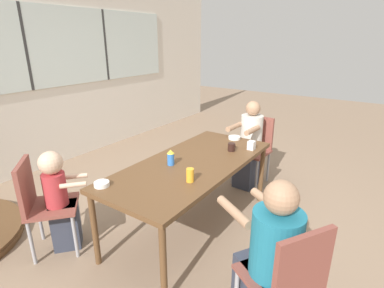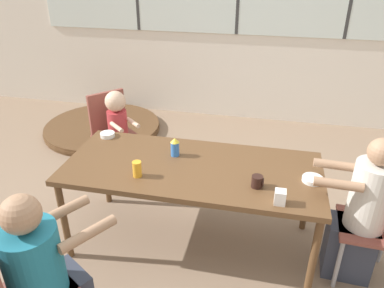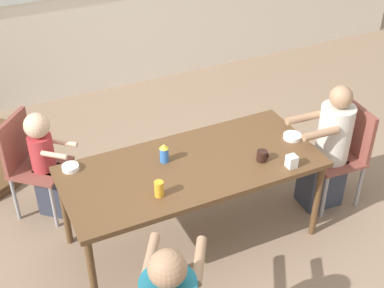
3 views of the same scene
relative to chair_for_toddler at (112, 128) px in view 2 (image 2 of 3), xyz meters
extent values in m
plane|color=#8C725B|center=(1.01, -0.88, -0.51)|extent=(16.00, 16.00, 0.00)
cube|color=silver|center=(1.01, 1.77, 0.89)|extent=(8.40, 0.06, 2.80)
cube|color=brown|center=(1.01, -0.88, 0.18)|extent=(1.85, 0.82, 0.04)
cylinder|color=brown|center=(0.14, -1.24, -0.18)|extent=(0.05, 0.05, 0.67)
cylinder|color=brown|center=(1.89, -1.24, -0.18)|extent=(0.05, 0.05, 0.67)
cylinder|color=brown|center=(0.14, -0.51, -0.18)|extent=(0.05, 0.05, 0.67)
cylinder|color=brown|center=(1.89, -0.51, -0.18)|extent=(0.05, 0.05, 0.67)
cylinder|color=#99999E|center=(0.31, -1.71, -0.30)|extent=(0.03, 0.03, 0.41)
cube|color=brown|center=(2.26, -0.95, -0.08)|extent=(0.42, 0.42, 0.03)
cylinder|color=#99999E|center=(2.08, -1.11, -0.30)|extent=(0.03, 0.03, 0.41)
cylinder|color=#99999E|center=(2.10, -0.77, -0.30)|extent=(0.03, 0.03, 0.41)
cylinder|color=#99999E|center=(2.44, -0.79, -0.30)|extent=(0.03, 0.03, 0.41)
cube|color=brown|center=(0.07, -0.06, -0.08)|extent=(0.56, 0.56, 0.03)
cube|color=brown|center=(-0.07, 0.06, 0.14)|extent=(0.28, 0.31, 0.42)
cylinder|color=#99999E|center=(0.31, -0.04, -0.30)|extent=(0.03, 0.03, 0.41)
cylinder|color=#99999E|center=(0.09, -0.30, -0.30)|extent=(0.03, 0.03, 0.41)
cylinder|color=#99999E|center=(0.05, 0.18, -0.30)|extent=(0.03, 0.03, 0.41)
cylinder|color=#99999E|center=(-0.17, -0.08, -0.30)|extent=(0.03, 0.03, 0.41)
cylinder|color=#1E7089|center=(0.39, -1.91, 0.14)|extent=(0.31, 0.31, 0.42)
sphere|color=#A37A5B|center=(0.39, -1.91, 0.45)|extent=(0.20, 0.20, 0.20)
cylinder|color=#A37A5B|center=(0.41, -1.61, 0.24)|extent=(0.23, 0.32, 0.06)
cylinder|color=#A37A5B|center=(0.64, -1.76, 0.24)|extent=(0.23, 0.32, 0.06)
cube|color=#333847|center=(2.16, -0.94, -0.29)|extent=(0.33, 0.26, 0.44)
cylinder|color=beige|center=(2.22, -0.94, 0.17)|extent=(0.27, 0.27, 0.48)
sphere|color=#A37A5B|center=(2.22, -0.94, 0.49)|extent=(0.18, 0.18, 0.18)
cylinder|color=#A37A5B|center=(1.98, -1.05, 0.29)|extent=(0.30, 0.08, 0.06)
cylinder|color=#A37A5B|center=(2.00, -0.81, 0.29)|extent=(0.30, 0.08, 0.06)
cube|color=#333847|center=(0.13, -0.11, -0.29)|extent=(0.28, 0.28, 0.44)
cylinder|color=#B23338|center=(0.10, -0.09, 0.08)|extent=(0.19, 0.19, 0.29)
sphere|color=#DBB293|center=(0.10, -0.09, 0.32)|extent=(0.20, 0.20, 0.20)
cylinder|color=#DBB293|center=(0.28, -0.13, 0.14)|extent=(0.18, 0.17, 0.04)
cylinder|color=#DBB293|center=(0.17, -0.26, 0.14)|extent=(0.18, 0.17, 0.04)
cylinder|color=black|center=(1.49, -1.04, 0.24)|extent=(0.08, 0.08, 0.08)
torus|color=black|center=(1.52, -1.04, 0.24)|extent=(0.01, 0.06, 0.06)
cylinder|color=blue|center=(0.85, -0.75, 0.25)|extent=(0.06, 0.06, 0.11)
cone|color=gold|center=(0.85, -0.75, 0.32)|extent=(0.07, 0.07, 0.04)
cylinder|color=gold|center=(0.67, -1.09, 0.25)|extent=(0.06, 0.06, 0.11)
cube|color=silver|center=(1.64, -1.19, 0.24)|extent=(0.07, 0.07, 0.09)
cylinder|color=white|center=(1.85, -0.89, 0.21)|extent=(0.14, 0.14, 0.03)
cylinder|color=white|center=(0.22, -0.56, 0.21)|extent=(0.12, 0.12, 0.04)
cylinder|color=brown|center=(-0.57, 0.90, -0.50)|extent=(1.46, 1.46, 0.03)
cylinder|color=brown|center=(-0.57, 0.90, -0.47)|extent=(1.47, 1.47, 0.03)
cylinder|color=brown|center=(-0.57, 0.90, -0.44)|extent=(1.46, 1.46, 0.03)
camera|label=1|loc=(-1.12, -2.33, 1.29)|focal=28.00mm
camera|label=2|loc=(1.52, -3.14, 1.59)|focal=35.00mm
camera|label=3|loc=(-0.29, -3.62, 2.47)|focal=50.00mm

